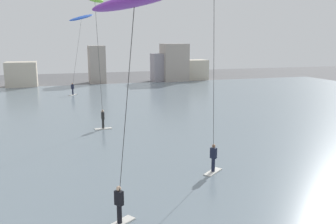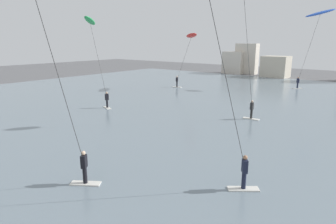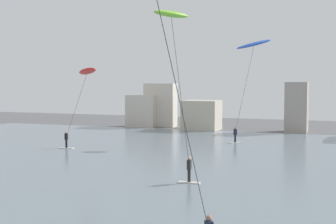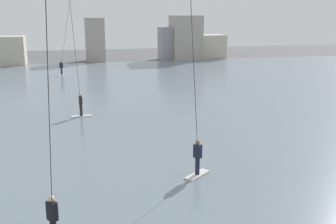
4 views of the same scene
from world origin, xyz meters
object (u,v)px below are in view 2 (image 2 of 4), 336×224
kitesurfer_green (92,32)px  kitesurfer_lime (245,11)px  kitesurfer_blue (319,18)px  kitesurfer_purple (39,10)px  kitesurfer_red (190,40)px

kitesurfer_green → kitesurfer_lime: 15.24m
kitesurfer_blue → kitesurfer_purple: bearing=-91.8°
kitesurfer_green → kitesurfer_lime: (14.91, 2.86, 1.28)m
kitesurfer_green → kitesurfer_lime: bearing=10.9°
kitesurfer_lime → kitesurfer_blue: bearing=88.7°
kitesurfer_red → kitesurfer_lime: 17.99m
kitesurfer_lime → kitesurfer_red: bearing=137.5°
kitesurfer_lime → kitesurfer_purple: bearing=-92.5°
kitesurfer_red → kitesurfer_green: bearing=-96.7°
kitesurfer_blue → kitesurfer_lime: (-0.52, -22.38, -0.83)m
kitesurfer_red → kitesurfer_lime: size_ratio=0.75×
kitesurfer_purple → kitesurfer_blue: bearing=88.2°
kitesurfer_green → kitesurfer_blue: bearing=58.6°
kitesurfer_green → kitesurfer_purple: bearing=-42.7°
kitesurfer_purple → kitesurfer_green: kitesurfer_green is taller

